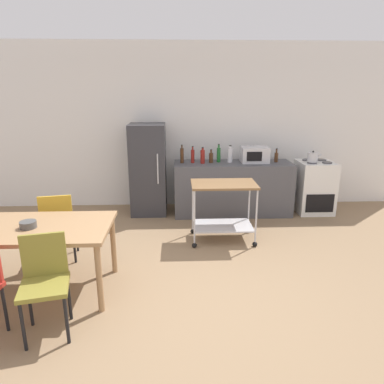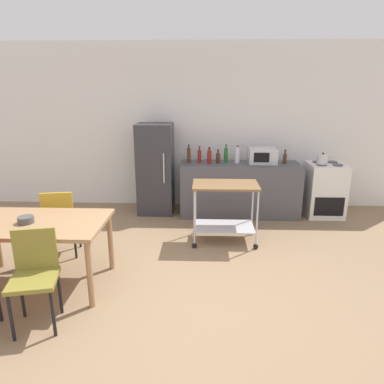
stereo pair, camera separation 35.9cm
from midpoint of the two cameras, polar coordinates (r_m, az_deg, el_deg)
ground_plane at (r=3.86m, az=-0.06°, el=-16.62°), size 12.00×12.00×0.00m
back_wall at (r=6.47m, az=1.05°, el=10.53°), size 8.40×0.12×2.90m
kitchen_counter at (r=6.12m, az=9.35°, el=0.43°), size 2.00×0.64×0.90m
dining_table at (r=4.06m, az=-21.78°, el=-5.54°), size 1.50×0.90×0.75m
chair_olive at (r=3.47m, az=-21.41°, el=-12.01°), size 0.48×0.48×0.89m
chair_mustard at (r=4.74m, az=-18.51°, el=-4.08°), size 0.47×0.47×0.89m
stove_oven at (r=6.48m, az=22.16°, el=0.33°), size 0.60×0.61×0.92m
refrigerator at (r=6.12m, az=-4.24°, el=3.75°), size 0.60×0.63×1.55m
kitchen_cart at (r=4.95m, az=7.44°, el=-1.80°), size 0.91×0.57×0.85m
bottle_sesame_oil at (r=5.97m, az=1.21°, el=5.98°), size 0.06×0.06×0.31m
bottle_soda at (r=5.96m, az=2.95°, el=5.83°), size 0.06×0.06×0.28m
bottle_vinegar at (r=5.92m, az=4.56°, el=5.72°), size 0.07×0.07×0.27m
bottle_soy_sauce at (r=5.99m, az=5.95°, el=5.53°), size 0.07×0.07×0.23m
bottle_wine at (r=6.04m, az=7.21°, el=5.95°), size 0.06×0.06×0.31m
bottle_hot_sauce at (r=6.02m, az=9.06°, el=5.84°), size 0.08×0.08×0.29m
microwave at (r=6.08m, az=13.00°, el=5.75°), size 0.46×0.35×0.26m
bottle_olive_oil at (r=6.17m, az=16.42°, el=5.26°), size 0.06×0.06×0.23m
fruit_bowl at (r=4.01m, az=-23.02°, el=-4.20°), size 0.16×0.16×0.07m
kettle at (r=6.23m, az=21.96°, el=4.95°), size 0.24×0.17×0.19m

